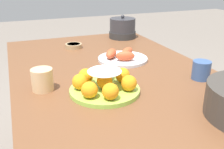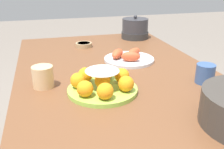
{
  "view_description": "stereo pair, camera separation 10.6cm",
  "coord_description": "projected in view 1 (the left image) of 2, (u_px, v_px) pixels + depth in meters",
  "views": [
    {
      "loc": [
        0.98,
        -0.41,
        1.18
      ],
      "look_at": [
        0.07,
        -0.06,
        0.79
      ],
      "focal_mm": 42.0,
      "sensor_mm": 36.0,
      "label": 1
    },
    {
      "loc": [
        1.02,
        -0.31,
        1.18
      ],
      "look_at": [
        0.07,
        -0.06,
        0.79
      ],
      "focal_mm": 42.0,
      "sensor_mm": 36.0,
      "label": 2
    }
  ],
  "objects": [
    {
      "name": "dining_table",
      "position": [
        118.0,
        94.0,
        1.18
      ],
      "size": [
        1.6,
        0.9,
        0.75
      ],
      "color": "brown",
      "rests_on": "ground_plane"
    },
    {
      "name": "cake_plate",
      "position": [
        104.0,
        83.0,
        0.99
      ],
      "size": [
        0.27,
        0.27,
        0.1
      ],
      "color": "#99CC4C",
      "rests_on": "dining_table"
    },
    {
      "name": "sauce_bowl",
      "position": [
        74.0,
        46.0,
        1.57
      ],
      "size": [
        0.1,
        0.1,
        0.03
      ],
      "color": "tan",
      "rests_on": "dining_table"
    },
    {
      "name": "seafood_platter",
      "position": [
        122.0,
        57.0,
        1.35
      ],
      "size": [
        0.26,
        0.26,
        0.06
      ],
      "color": "silver",
      "rests_on": "dining_table"
    },
    {
      "name": "cup_near",
      "position": [
        42.0,
        80.0,
        1.0
      ],
      "size": [
        0.08,
        0.08,
        0.09
      ],
      "color": "#DBB27F",
      "rests_on": "dining_table"
    },
    {
      "name": "cup_far",
      "position": [
        201.0,
        70.0,
        1.11
      ],
      "size": [
        0.08,
        0.08,
        0.08
      ],
      "color": "#38568E",
      "rests_on": "dining_table"
    },
    {
      "name": "warming_pot",
      "position": [
        123.0,
        28.0,
        1.79
      ],
      "size": [
        0.18,
        0.18,
        0.16
      ],
      "color": "#2D2D2D",
      "rests_on": "dining_table"
    }
  ]
}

